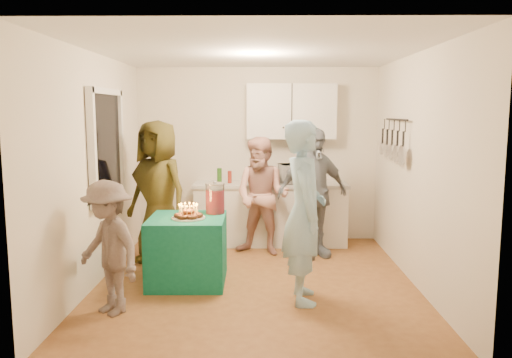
{
  "coord_description": "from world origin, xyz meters",
  "views": [
    {
      "loc": [
        0.07,
        -5.54,
        1.95
      ],
      "look_at": [
        0.0,
        0.35,
        1.15
      ],
      "focal_mm": 35.0,
      "sensor_mm": 36.0,
      "label": 1
    }
  ],
  "objects_px": {
    "woman_back_left": "(158,192)",
    "child_near_left": "(108,248)",
    "party_table": "(188,250)",
    "counter": "(271,215)",
    "man_birthday": "(304,212)",
    "punch_jar": "(215,199)",
    "microwave": "(297,174)",
    "woman_back_center": "(262,196)",
    "woman_back_right": "(313,193)"
  },
  "relations": [
    {
      "from": "woman_back_left",
      "to": "child_near_left",
      "type": "bearing_deg",
      "value": -62.31
    },
    {
      "from": "woman_back_left",
      "to": "child_near_left",
      "type": "xyz_separation_m",
      "value": [
        -0.14,
        -1.7,
        -0.27
      ]
    },
    {
      "from": "counter",
      "to": "child_near_left",
      "type": "relative_size",
      "value": 1.68
    },
    {
      "from": "counter",
      "to": "man_birthday",
      "type": "xyz_separation_m",
      "value": [
        0.3,
        -2.25,
        0.5
      ]
    },
    {
      "from": "microwave",
      "to": "party_table",
      "type": "distance_m",
      "value": 2.29
    },
    {
      "from": "woman_back_left",
      "to": "child_near_left",
      "type": "relative_size",
      "value": 1.41
    },
    {
      "from": "microwave",
      "to": "counter",
      "type": "bearing_deg",
      "value": 168.91
    },
    {
      "from": "punch_jar",
      "to": "man_birthday",
      "type": "xyz_separation_m",
      "value": [
        0.98,
        -0.76,
        0.0
      ]
    },
    {
      "from": "woman_back_left",
      "to": "child_near_left",
      "type": "height_order",
      "value": "woman_back_left"
    },
    {
      "from": "punch_jar",
      "to": "party_table",
      "type": "bearing_deg",
      "value": -143.43
    },
    {
      "from": "counter",
      "to": "punch_jar",
      "type": "distance_m",
      "value": 1.71
    },
    {
      "from": "microwave",
      "to": "woman_back_center",
      "type": "relative_size",
      "value": 0.31
    },
    {
      "from": "microwave",
      "to": "punch_jar",
      "type": "relative_size",
      "value": 1.47
    },
    {
      "from": "counter",
      "to": "punch_jar",
      "type": "bearing_deg",
      "value": -114.48
    },
    {
      "from": "party_table",
      "to": "woman_back_right",
      "type": "relative_size",
      "value": 0.49
    },
    {
      "from": "man_birthday",
      "to": "punch_jar",
      "type": "bearing_deg",
      "value": 49.58
    },
    {
      "from": "counter",
      "to": "punch_jar",
      "type": "xyz_separation_m",
      "value": [
        -0.68,
        -1.49,
        0.5
      ]
    },
    {
      "from": "punch_jar",
      "to": "woman_back_center",
      "type": "distance_m",
      "value": 1.1
    },
    {
      "from": "punch_jar",
      "to": "microwave",
      "type": "bearing_deg",
      "value": 54.61
    },
    {
      "from": "punch_jar",
      "to": "child_near_left",
      "type": "xyz_separation_m",
      "value": [
        -0.92,
        -1.12,
        -0.28
      ]
    },
    {
      "from": "counter",
      "to": "child_near_left",
      "type": "bearing_deg",
      "value": -121.46
    },
    {
      "from": "man_birthday",
      "to": "woman_back_center",
      "type": "xyz_separation_m",
      "value": [
        -0.43,
        1.71,
        -0.13
      ]
    },
    {
      "from": "counter",
      "to": "woman_back_left",
      "type": "relative_size",
      "value": 1.2
    },
    {
      "from": "party_table",
      "to": "woman_back_center",
      "type": "distance_m",
      "value": 1.51
    },
    {
      "from": "counter",
      "to": "woman_back_left",
      "type": "xyz_separation_m",
      "value": [
        -1.46,
        -0.92,
        0.49
      ]
    },
    {
      "from": "woman_back_center",
      "to": "child_near_left",
      "type": "relative_size",
      "value": 1.23
    },
    {
      "from": "party_table",
      "to": "punch_jar",
      "type": "distance_m",
      "value": 0.66
    },
    {
      "from": "counter",
      "to": "woman_back_right",
      "type": "bearing_deg",
      "value": -50.46
    },
    {
      "from": "counter",
      "to": "punch_jar",
      "type": "height_order",
      "value": "punch_jar"
    },
    {
      "from": "punch_jar",
      "to": "man_birthday",
      "type": "bearing_deg",
      "value": -37.89
    },
    {
      "from": "child_near_left",
      "to": "woman_back_center",
      "type": "bearing_deg",
      "value": 94.01
    },
    {
      "from": "counter",
      "to": "woman_back_center",
      "type": "xyz_separation_m",
      "value": [
        -0.13,
        -0.55,
        0.38
      ]
    },
    {
      "from": "microwave",
      "to": "party_table",
      "type": "relative_size",
      "value": 0.59
    },
    {
      "from": "woman_back_right",
      "to": "man_birthday",
      "type": "bearing_deg",
      "value": -122.03
    },
    {
      "from": "child_near_left",
      "to": "counter",
      "type": "bearing_deg",
      "value": 98.03
    },
    {
      "from": "party_table",
      "to": "child_near_left",
      "type": "bearing_deg",
      "value": -124.58
    },
    {
      "from": "counter",
      "to": "party_table",
      "type": "distance_m",
      "value": 1.97
    },
    {
      "from": "woman_back_center",
      "to": "woman_back_right",
      "type": "bearing_deg",
      "value": 10.77
    },
    {
      "from": "man_birthday",
      "to": "child_near_left",
      "type": "bearing_deg",
      "value": 98.24
    },
    {
      "from": "woman_back_right",
      "to": "punch_jar",
      "type": "bearing_deg",
      "value": -169.22
    },
    {
      "from": "counter",
      "to": "microwave",
      "type": "relative_size",
      "value": 4.4
    },
    {
      "from": "counter",
      "to": "child_near_left",
      "type": "distance_m",
      "value": 3.07
    },
    {
      "from": "party_table",
      "to": "child_near_left",
      "type": "relative_size",
      "value": 0.65
    },
    {
      "from": "counter",
      "to": "woman_back_center",
      "type": "distance_m",
      "value": 0.67
    },
    {
      "from": "counter",
      "to": "party_table",
      "type": "xyz_separation_m",
      "value": [
        -0.98,
        -1.71,
        -0.05
      ]
    },
    {
      "from": "microwave",
      "to": "woman_back_right",
      "type": "relative_size",
      "value": 0.29
    },
    {
      "from": "man_birthday",
      "to": "woman_back_left",
      "type": "bearing_deg",
      "value": 50.32
    },
    {
      "from": "microwave",
      "to": "man_birthday",
      "type": "relative_size",
      "value": 0.27
    },
    {
      "from": "counter",
      "to": "man_birthday",
      "type": "bearing_deg",
      "value": -82.41
    },
    {
      "from": "counter",
      "to": "microwave",
      "type": "xyz_separation_m",
      "value": [
        0.38,
        0.0,
        0.62
      ]
    }
  ]
}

